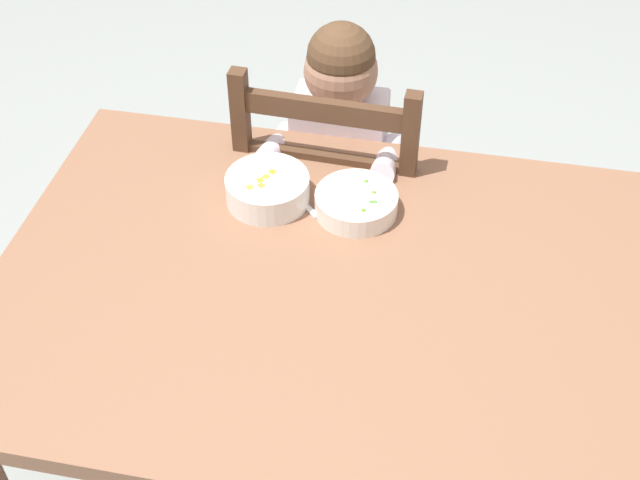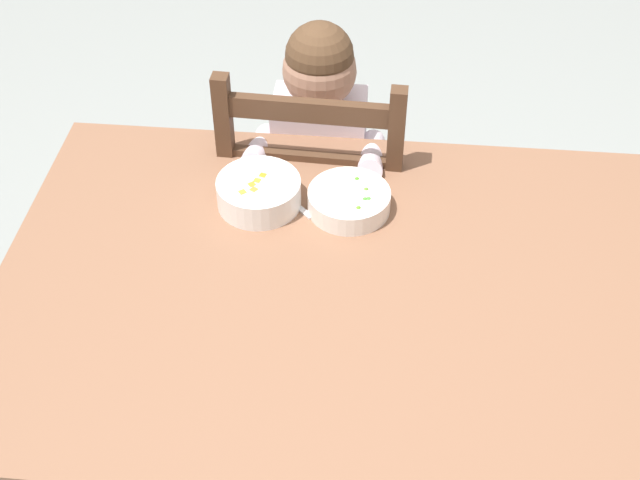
% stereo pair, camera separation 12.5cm
% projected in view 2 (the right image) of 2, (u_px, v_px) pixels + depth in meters
% --- Properties ---
extents(dining_table, '(1.34, 0.94, 0.73)m').
position_uv_depth(dining_table, '(340.00, 318.00, 1.74)').
color(dining_table, brown).
rests_on(dining_table, ground).
extents(dining_chair, '(0.44, 0.44, 0.93)m').
position_uv_depth(dining_chair, '(318.00, 209.00, 2.24)').
color(dining_chair, '#4B3120').
rests_on(dining_chair, ground).
extents(child_figure, '(0.32, 0.31, 0.98)m').
position_uv_depth(child_figure, '(318.00, 154.00, 2.11)').
color(child_figure, silver).
rests_on(child_figure, ground).
extents(bowl_of_peas, '(0.17, 0.17, 0.05)m').
position_uv_depth(bowl_of_peas, '(351.00, 200.00, 1.81)').
color(bowl_of_peas, white).
rests_on(bowl_of_peas, dining_table).
extents(bowl_of_carrots, '(0.18, 0.18, 0.06)m').
position_uv_depth(bowl_of_carrots, '(259.00, 192.00, 1.82)').
color(bowl_of_carrots, white).
rests_on(bowl_of_carrots, dining_table).
extents(spoon, '(0.11, 0.11, 0.01)m').
position_uv_depth(spoon, '(284.00, 194.00, 1.86)').
color(spoon, silver).
rests_on(spoon, dining_table).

